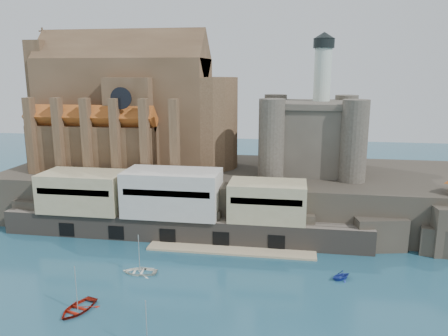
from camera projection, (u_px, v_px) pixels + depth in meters
name	position (u px, v px, depth m)	size (l,w,h in m)	color
ground	(198.00, 302.00, 60.55)	(300.00, 300.00, 0.00)	navy
promontory	(235.00, 192.00, 97.46)	(100.00, 36.00, 10.00)	#29241E
quay	(171.00, 207.00, 83.05)	(70.00, 12.00, 13.05)	#5E544B
church	(133.00, 112.00, 99.81)	(47.00, 25.93, 30.51)	#4F3925
castle_keep	(311.00, 133.00, 93.70)	(21.20, 21.20, 29.30)	#453F36
boat_0	(78.00, 310.00, 58.32)	(4.28, 1.24, 6.00)	maroon
boat_6	(140.00, 273.00, 69.20)	(3.93, 1.14, 5.50)	white
boat_7	(341.00, 279.00, 67.15)	(2.95, 1.80, 3.42)	#2038A0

